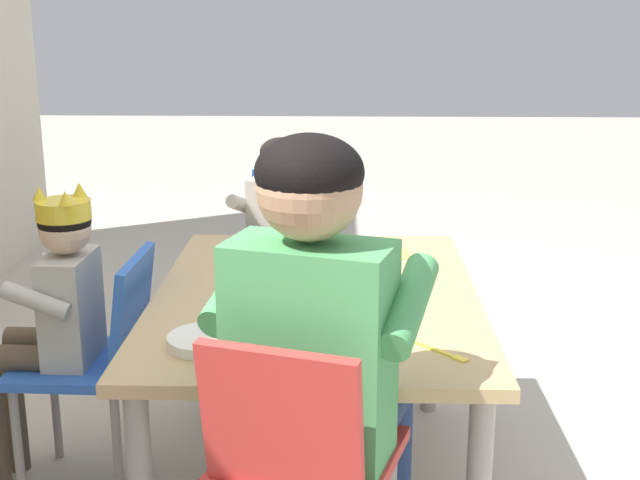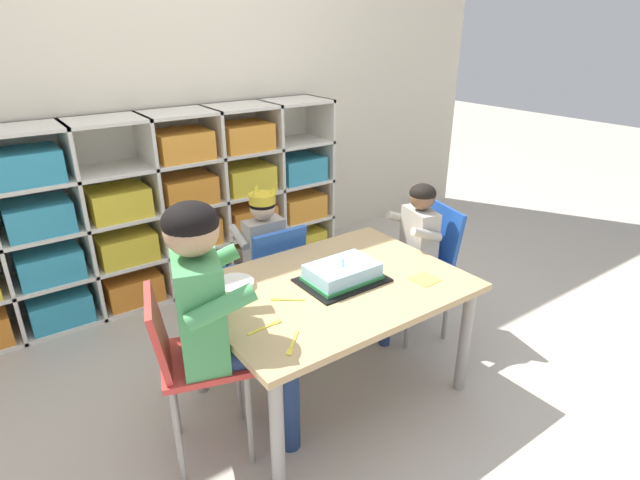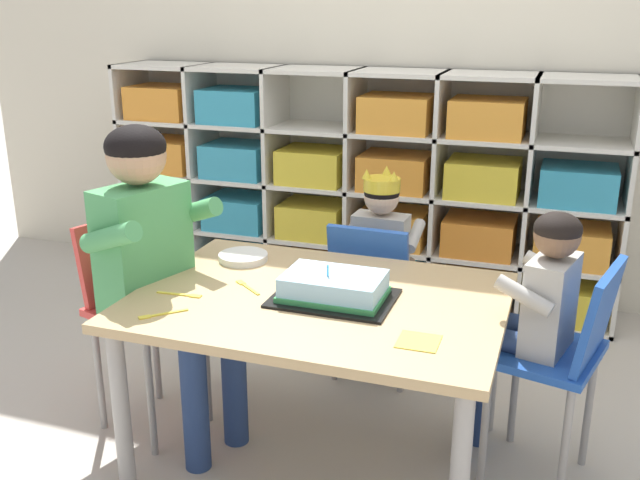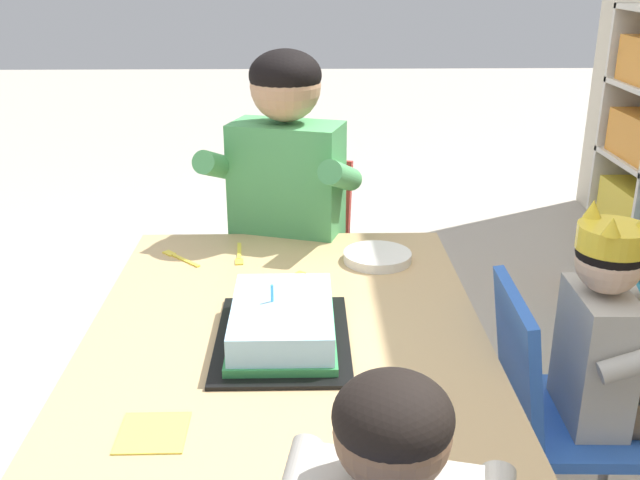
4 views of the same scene
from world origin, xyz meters
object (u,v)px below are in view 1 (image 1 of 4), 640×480
object	(u,v)px
fork_at_table_front_edge	(313,326)
fork_near_cake_tray	(443,353)
guest_at_table_side	(277,233)
adult_helper_seated	(321,338)
classroom_chair_adult_side	(301,466)
classroom_chair_blue	(100,352)
child_with_crown	(54,304)
classroom_chair_guest_side	(287,257)
activity_table	(316,317)
fork_beside_plate_stack	(371,355)
birthday_cake_on_tray	(319,274)
paper_plate_stack	(207,341)

from	to	relation	value
fork_at_table_front_edge	fork_near_cake_tray	bearing A→B (deg)	-79.41
guest_at_table_side	adult_helper_seated	bearing A→B (deg)	-67.41
classroom_chair_adult_side	fork_at_table_front_edge	distance (m)	0.43
classroom_chair_blue	child_with_crown	bearing A→B (deg)	-89.83
classroom_chair_guest_side	guest_at_table_side	xyz separation A→B (m)	(-0.10, 0.03, 0.11)
classroom_chair_blue	fork_near_cake_tray	world-z (taller)	classroom_chair_blue
fork_at_table_front_edge	activity_table	bearing A→B (deg)	38.58
adult_helper_seated	fork_beside_plate_stack	world-z (taller)	adult_helper_seated
activity_table	birthday_cake_on_tray	size ratio (longest dim) A/B	3.07
guest_at_table_side	birthday_cake_on_tray	size ratio (longest dim) A/B	2.36
classroom_chair_guest_side	fork_near_cake_tray	world-z (taller)	classroom_chair_guest_side
classroom_chair_blue	classroom_chair_adult_side	xyz separation A→B (m)	(-0.69, -0.57, 0.07)
classroom_chair_blue	fork_at_table_front_edge	world-z (taller)	classroom_chair_blue
guest_at_table_side	birthday_cake_on_tray	xyz separation A→B (m)	(-0.57, -0.15, 0.05)
birthday_cake_on_tray	paper_plate_stack	bearing A→B (deg)	150.68
adult_helper_seated	activity_table	bearing A→B (deg)	-69.87
classroom_chair_blue	activity_table	bearing A→B (deg)	89.31
fork_near_cake_tray	fork_beside_plate_stack	bearing A→B (deg)	50.97
guest_at_table_side	classroom_chair_guest_side	bearing A→B (deg)	90.00
guest_at_table_side	classroom_chair_adult_side	bearing A→B (deg)	-69.67
activity_table	fork_near_cake_tray	size ratio (longest dim) A/B	9.92
guest_at_table_side	fork_near_cake_tray	world-z (taller)	guest_at_table_side
classroom_chair_blue	adult_helper_seated	distance (m)	0.88
classroom_chair_guest_side	fork_at_table_front_edge	world-z (taller)	classroom_chair_guest_side
activity_table	child_with_crown	size ratio (longest dim) A/B	1.34
adult_helper_seated	fork_at_table_front_edge	size ratio (longest dim) A/B	9.00
guest_at_table_side	fork_at_table_front_edge	world-z (taller)	guest_at_table_side
child_with_crown	classroom_chair_guest_side	xyz separation A→B (m)	(0.70, -0.57, -0.07)
classroom_chair_guest_side	fork_beside_plate_stack	bearing A→B (deg)	-63.32
child_with_crown	classroom_chair_guest_side	distance (m)	0.90
fork_at_table_front_edge	classroom_chair_blue	bearing A→B (deg)	103.26
classroom_chair_guest_side	guest_at_table_side	bearing A→B (deg)	-90.00
classroom_chair_adult_side	activity_table	bearing A→B (deg)	-73.37
classroom_chair_guest_side	paper_plate_stack	size ratio (longest dim) A/B	4.22
classroom_chair_adult_side	fork_near_cake_tray	size ratio (longest dim) A/B	6.48
paper_plate_stack	classroom_chair_adult_side	bearing A→B (deg)	-144.30
classroom_chair_adult_side	adult_helper_seated	xyz separation A→B (m)	(0.11, -0.03, 0.21)
activity_table	child_with_crown	distance (m)	0.69
birthday_cake_on_tray	child_with_crown	bearing A→B (deg)	91.68
activity_table	fork_beside_plate_stack	size ratio (longest dim) A/B	7.64
adult_helper_seated	fork_beside_plate_stack	size ratio (longest dim) A/B	7.26
fork_at_table_front_edge	child_with_crown	bearing A→B (deg)	106.64
child_with_crown	fork_beside_plate_stack	world-z (taller)	child_with_crown
paper_plate_stack	birthday_cake_on_tray	bearing A→B (deg)	-29.32
classroom_chair_blue	classroom_chair_adult_side	world-z (taller)	classroom_chair_adult_side
classroom_chair_adult_side	birthday_cake_on_tray	distance (m)	0.72
child_with_crown	birthday_cake_on_tray	xyz separation A→B (m)	(0.02, -0.69, 0.08)
fork_near_cake_tray	fork_at_table_front_edge	bearing A→B (deg)	18.00
child_with_crown	paper_plate_stack	xyz separation A→B (m)	(-0.39, -0.46, 0.06)
guest_at_table_side	fork_at_table_front_edge	size ratio (longest dim) A/B	7.29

